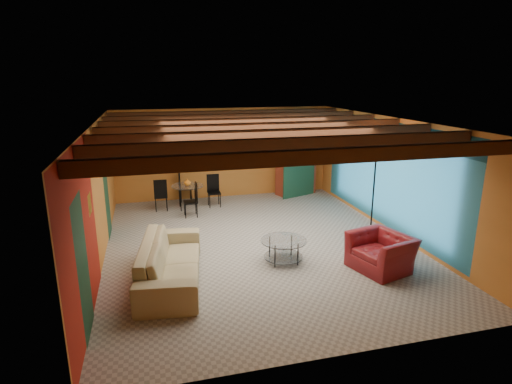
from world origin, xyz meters
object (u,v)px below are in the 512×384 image
object	(u,v)px
floor_lamp	(373,193)
potted_plant	(297,122)
coffee_table	(283,250)
armoire	(296,162)
vase	(187,173)
sofa	(171,261)
armchair	(381,252)
dining_table	(188,192)

from	to	relation	value
floor_lamp	potted_plant	xyz separation A→B (m)	(-0.45, 3.89, 1.22)
coffee_table	floor_lamp	world-z (taller)	floor_lamp
armoire	vase	world-z (taller)	armoire
floor_lamp	sofa	bearing A→B (deg)	-167.19
armchair	coffee_table	bearing A→B (deg)	-131.51
sofa	armchair	world-z (taller)	sofa
dining_table	floor_lamp	world-z (taller)	floor_lamp
vase	sofa	bearing A→B (deg)	-99.72
armchair	vase	distance (m)	5.84
armchair	vase	bearing A→B (deg)	-162.76
dining_table	potted_plant	distance (m)	3.94
sofa	vase	xyz separation A→B (m)	(0.73, 4.29, 0.64)
floor_lamp	dining_table	bearing A→B (deg)	140.20
sofa	vase	distance (m)	4.40
armchair	armoire	size ratio (longest dim) A/B	0.53
dining_table	armoire	bearing A→B (deg)	10.80
floor_lamp	vase	bearing A→B (deg)	140.20
vase	potted_plant	bearing A→B (deg)	10.80
armoire	vase	xyz separation A→B (m)	(-3.44, -0.66, -0.01)
coffee_table	vase	world-z (taller)	vase
potted_plant	armoire	bearing A→B (deg)	0.00
armchair	potted_plant	xyz separation A→B (m)	(0.24, 5.49, 1.93)
sofa	coffee_table	xyz separation A→B (m)	(2.23, 0.25, -0.14)
armoire	potted_plant	distance (m)	1.25
sofa	vase	world-z (taller)	vase
sofa	floor_lamp	size ratio (longest dim) A/B	1.23
floor_lamp	potted_plant	size ratio (longest dim) A/B	4.69
sofa	dining_table	world-z (taller)	dining_table
armoire	potted_plant	world-z (taller)	potted_plant
armchair	dining_table	distance (m)	5.80
armoire	vase	distance (m)	3.50
vase	coffee_table	bearing A→B (deg)	-69.66
floor_lamp	armchair	bearing A→B (deg)	-113.41
vase	armchair	bearing A→B (deg)	-56.57
dining_table	armoire	xyz separation A→B (m)	(3.44, 0.66, 0.57)
floor_lamp	potted_plant	distance (m)	4.10
vase	floor_lamp	bearing A→B (deg)	-39.80
armchair	floor_lamp	size ratio (longest dim) A/B	0.51
sofa	dining_table	size ratio (longest dim) A/B	1.47
sofa	vase	bearing A→B (deg)	-2.01
sofa	coffee_table	world-z (taller)	sofa
armchair	sofa	bearing A→B (deg)	-114.15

